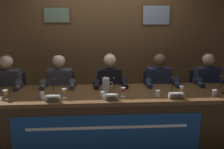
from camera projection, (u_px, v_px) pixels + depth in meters
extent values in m
plane|color=#70665B|center=(112.00, 143.00, 3.73)|extent=(12.00, 12.00, 0.00)
cube|color=brown|center=(107.00, 42.00, 4.79)|extent=(5.35, 0.12, 2.60)
cube|color=#4C3319|center=(57.00, 15.00, 4.56)|extent=(0.48, 0.02, 0.29)
cube|color=slate|center=(57.00, 15.00, 4.55)|extent=(0.44, 0.01, 0.25)
cube|color=#4C3319|center=(156.00, 15.00, 4.68)|extent=(0.52, 0.02, 0.37)
cube|color=#8C99AD|center=(156.00, 15.00, 4.66)|extent=(0.48, 0.01, 0.33)
cube|color=brown|center=(112.00, 94.00, 3.57)|extent=(4.15, 0.88, 0.05)
cube|color=#342112|center=(114.00, 133.00, 3.24)|extent=(4.09, 0.04, 0.71)
cube|color=#19478C|center=(108.00, 134.00, 3.22)|extent=(2.33, 0.01, 0.49)
cube|color=white|center=(108.00, 128.00, 3.19)|extent=(1.98, 0.00, 0.04)
cylinder|color=black|center=(14.00, 129.00, 4.15)|extent=(0.44, 0.44, 0.02)
cylinder|color=black|center=(12.00, 117.00, 4.10)|extent=(0.05, 0.05, 0.40)
cube|color=#232328|center=(11.00, 104.00, 4.06)|extent=(0.44, 0.44, 0.03)
cube|color=#232328|center=(14.00, 86.00, 4.20)|extent=(0.40, 0.05, 0.44)
cylinder|color=black|center=(12.00, 126.00, 3.77)|extent=(0.10, 0.10, 0.45)
cylinder|color=black|center=(0.00, 104.00, 3.84)|extent=(0.13, 0.34, 0.13)
cylinder|color=black|center=(14.00, 104.00, 3.85)|extent=(0.13, 0.34, 0.13)
cube|color=#38383D|center=(9.00, 86.00, 3.96)|extent=(0.36, 0.20, 0.48)
sphere|color=beige|center=(6.00, 61.00, 3.86)|extent=(0.19, 0.19, 0.19)
sphere|color=#593819|center=(7.00, 60.00, 3.87)|extent=(0.17, 0.17, 0.17)
cylinder|color=#38383D|center=(21.00, 86.00, 3.87)|extent=(0.09, 0.30, 0.25)
cylinder|color=#38383D|center=(18.00, 87.00, 3.71)|extent=(0.07, 0.24, 0.07)
cylinder|color=white|center=(6.00, 99.00, 3.26)|extent=(0.06, 0.06, 0.00)
cylinder|color=white|center=(6.00, 97.00, 3.25)|extent=(0.01, 0.01, 0.05)
cone|color=white|center=(6.00, 92.00, 3.24)|extent=(0.06, 0.06, 0.06)
cylinder|color=yellow|center=(6.00, 93.00, 3.24)|extent=(0.04, 0.04, 0.04)
cylinder|color=black|center=(62.00, 128.00, 4.20)|extent=(0.44, 0.44, 0.02)
cylinder|color=black|center=(62.00, 116.00, 4.15)|extent=(0.05, 0.05, 0.40)
cube|color=#232328|center=(61.00, 103.00, 4.11)|extent=(0.44, 0.44, 0.03)
cube|color=#232328|center=(62.00, 85.00, 4.25)|extent=(0.40, 0.05, 0.44)
cylinder|color=black|center=(52.00, 124.00, 3.81)|extent=(0.10, 0.10, 0.45)
cylinder|color=black|center=(66.00, 124.00, 3.82)|extent=(0.10, 0.10, 0.45)
cylinder|color=black|center=(53.00, 103.00, 3.89)|extent=(0.13, 0.34, 0.13)
cylinder|color=black|center=(66.00, 103.00, 3.90)|extent=(0.13, 0.34, 0.13)
cube|color=#38383D|center=(60.00, 85.00, 4.01)|extent=(0.36, 0.20, 0.48)
sphere|color=beige|center=(59.00, 61.00, 3.91)|extent=(0.19, 0.19, 0.19)
sphere|color=black|center=(59.00, 60.00, 3.92)|extent=(0.17, 0.17, 0.17)
cylinder|color=#38383D|center=(45.00, 85.00, 3.89)|extent=(0.09, 0.30, 0.25)
cylinder|color=#38383D|center=(73.00, 85.00, 3.92)|extent=(0.09, 0.30, 0.25)
cylinder|color=#38383D|center=(43.00, 87.00, 3.73)|extent=(0.07, 0.24, 0.07)
cylinder|color=#38383D|center=(72.00, 86.00, 3.76)|extent=(0.07, 0.24, 0.07)
cube|color=white|center=(52.00, 99.00, 3.16)|extent=(0.18, 0.03, 0.08)
cube|color=white|center=(53.00, 98.00, 3.19)|extent=(0.18, 0.03, 0.08)
cube|color=black|center=(52.00, 99.00, 3.16)|extent=(0.13, 0.01, 0.01)
cylinder|color=white|center=(64.00, 98.00, 3.31)|extent=(0.06, 0.06, 0.00)
cylinder|color=white|center=(64.00, 96.00, 3.31)|extent=(0.01, 0.01, 0.05)
cone|color=white|center=(64.00, 91.00, 3.29)|extent=(0.06, 0.06, 0.06)
cylinder|color=orange|center=(64.00, 92.00, 3.30)|extent=(0.04, 0.04, 0.04)
cylinder|color=silver|center=(42.00, 95.00, 3.29)|extent=(0.06, 0.06, 0.08)
cylinder|color=silver|center=(42.00, 97.00, 3.29)|extent=(0.05, 0.05, 0.05)
cylinder|color=black|center=(53.00, 96.00, 3.37)|extent=(0.06, 0.06, 0.02)
cylinder|color=black|center=(53.00, 87.00, 3.41)|extent=(0.01, 0.13, 0.18)
sphere|color=#2D2D2D|center=(53.00, 79.00, 3.45)|extent=(0.03, 0.03, 0.03)
cylinder|color=black|center=(110.00, 126.00, 4.25)|extent=(0.44, 0.44, 0.02)
cylinder|color=black|center=(110.00, 114.00, 4.20)|extent=(0.05, 0.05, 0.40)
cube|color=#232328|center=(110.00, 102.00, 4.16)|extent=(0.44, 0.44, 0.03)
cube|color=#232328|center=(109.00, 84.00, 4.30)|extent=(0.40, 0.05, 0.44)
cylinder|color=black|center=(104.00, 123.00, 3.86)|extent=(0.10, 0.10, 0.45)
cylinder|color=black|center=(118.00, 123.00, 3.87)|extent=(0.10, 0.10, 0.45)
cylinder|color=black|center=(104.00, 102.00, 3.94)|extent=(0.13, 0.34, 0.13)
cylinder|color=black|center=(117.00, 102.00, 3.95)|extent=(0.13, 0.34, 0.13)
cube|color=black|center=(110.00, 84.00, 4.06)|extent=(0.36, 0.20, 0.48)
sphere|color=beige|center=(110.00, 60.00, 3.95)|extent=(0.19, 0.19, 0.19)
sphere|color=gray|center=(110.00, 59.00, 3.97)|extent=(0.17, 0.17, 0.17)
cylinder|color=black|center=(96.00, 84.00, 3.94)|extent=(0.09, 0.30, 0.25)
cylinder|color=black|center=(124.00, 84.00, 3.97)|extent=(0.09, 0.30, 0.25)
cylinder|color=black|center=(96.00, 86.00, 3.78)|extent=(0.07, 0.24, 0.07)
cylinder|color=black|center=(125.00, 85.00, 3.81)|extent=(0.07, 0.24, 0.07)
cube|color=white|center=(111.00, 97.00, 3.21)|extent=(0.16, 0.03, 0.08)
cube|color=white|center=(111.00, 97.00, 3.24)|extent=(0.16, 0.03, 0.08)
cube|color=black|center=(111.00, 97.00, 3.21)|extent=(0.11, 0.01, 0.01)
cylinder|color=white|center=(123.00, 97.00, 3.37)|extent=(0.06, 0.06, 0.00)
cylinder|color=white|center=(123.00, 94.00, 3.36)|extent=(0.01, 0.01, 0.05)
cone|color=white|center=(123.00, 90.00, 3.35)|extent=(0.06, 0.06, 0.06)
cylinder|color=#B21E2D|center=(123.00, 90.00, 3.35)|extent=(0.04, 0.04, 0.04)
cylinder|color=silver|center=(102.00, 95.00, 3.31)|extent=(0.06, 0.06, 0.08)
cylinder|color=silver|center=(102.00, 96.00, 3.32)|extent=(0.05, 0.05, 0.05)
cylinder|color=black|center=(115.00, 95.00, 3.42)|extent=(0.06, 0.06, 0.02)
cylinder|color=black|center=(114.00, 86.00, 3.46)|extent=(0.01, 0.13, 0.18)
sphere|color=#2D2D2D|center=(114.00, 78.00, 3.50)|extent=(0.03, 0.03, 0.03)
cylinder|color=black|center=(156.00, 125.00, 4.30)|extent=(0.44, 0.44, 0.02)
cylinder|color=black|center=(157.00, 113.00, 4.25)|extent=(0.05, 0.05, 0.40)
cube|color=#232328|center=(157.00, 101.00, 4.20)|extent=(0.44, 0.44, 0.03)
cube|color=#232328|center=(155.00, 84.00, 4.35)|extent=(0.40, 0.05, 0.44)
cylinder|color=black|center=(156.00, 122.00, 3.90)|extent=(0.10, 0.10, 0.45)
cylinder|color=black|center=(169.00, 121.00, 3.92)|extent=(0.10, 0.10, 0.45)
cylinder|color=black|center=(154.00, 101.00, 3.99)|extent=(0.13, 0.34, 0.13)
cylinder|color=black|center=(167.00, 101.00, 4.00)|extent=(0.13, 0.34, 0.13)
cube|color=#1E2338|center=(158.00, 83.00, 4.11)|extent=(0.36, 0.20, 0.48)
sphere|color=brown|center=(160.00, 60.00, 4.00)|extent=(0.19, 0.19, 0.19)
sphere|color=#331E0F|center=(160.00, 59.00, 4.02)|extent=(0.17, 0.17, 0.17)
cylinder|color=#1E2338|center=(147.00, 84.00, 3.99)|extent=(0.09, 0.30, 0.25)
cylinder|color=#1E2338|center=(174.00, 83.00, 4.02)|extent=(0.09, 0.30, 0.25)
cylinder|color=#1E2338|center=(149.00, 85.00, 3.83)|extent=(0.07, 0.24, 0.07)
cylinder|color=#1E2338|center=(177.00, 84.00, 3.86)|extent=(0.07, 0.24, 0.07)
cube|color=white|center=(177.00, 96.00, 3.27)|extent=(0.19, 0.03, 0.08)
cube|color=white|center=(176.00, 95.00, 3.30)|extent=(0.19, 0.03, 0.08)
cube|color=black|center=(177.00, 96.00, 3.27)|extent=(0.13, 0.01, 0.01)
cylinder|color=white|center=(181.00, 95.00, 3.43)|extent=(0.06, 0.06, 0.00)
cylinder|color=white|center=(181.00, 93.00, 3.43)|extent=(0.01, 0.01, 0.05)
cone|color=white|center=(181.00, 89.00, 3.41)|extent=(0.06, 0.06, 0.06)
cylinder|color=yellow|center=(181.00, 89.00, 3.41)|extent=(0.04, 0.04, 0.04)
cylinder|color=silver|center=(158.00, 94.00, 3.36)|extent=(0.06, 0.06, 0.08)
cylinder|color=silver|center=(158.00, 95.00, 3.37)|extent=(0.05, 0.05, 0.05)
cylinder|color=black|center=(174.00, 94.00, 3.46)|extent=(0.06, 0.06, 0.02)
cylinder|color=black|center=(173.00, 85.00, 3.50)|extent=(0.01, 0.13, 0.18)
sphere|color=#2D2D2D|center=(172.00, 78.00, 3.54)|extent=(0.03, 0.03, 0.03)
cylinder|color=black|center=(202.00, 124.00, 4.35)|extent=(0.44, 0.44, 0.02)
cylinder|color=black|center=(203.00, 112.00, 4.30)|extent=(0.05, 0.05, 0.40)
cube|color=#232328|center=(204.00, 100.00, 4.25)|extent=(0.44, 0.44, 0.03)
cube|color=#232328|center=(200.00, 83.00, 4.40)|extent=(0.40, 0.05, 0.44)
cylinder|color=black|center=(206.00, 120.00, 3.95)|extent=(0.10, 0.10, 0.45)
cylinder|color=black|center=(218.00, 120.00, 3.97)|extent=(0.10, 0.10, 0.45)
cylinder|color=black|center=(203.00, 100.00, 4.04)|extent=(0.13, 0.34, 0.13)
cylinder|color=black|center=(216.00, 100.00, 4.05)|extent=(0.13, 0.34, 0.13)
cube|color=#1E2338|center=(206.00, 82.00, 4.16)|extent=(0.36, 0.20, 0.48)
sphere|color=tan|center=(208.00, 59.00, 4.05)|extent=(0.19, 0.19, 0.19)
sphere|color=#331E0F|center=(208.00, 58.00, 4.06)|extent=(0.17, 0.17, 0.17)
cylinder|color=#1E2338|center=(196.00, 83.00, 4.04)|extent=(0.09, 0.30, 0.25)
cylinder|color=#1E2338|center=(222.00, 82.00, 4.07)|extent=(0.09, 0.30, 0.25)
cylinder|color=#1E2338|center=(200.00, 84.00, 3.88)|extent=(0.07, 0.24, 0.07)
cylinder|color=silver|center=(214.00, 93.00, 3.39)|extent=(0.06, 0.06, 0.08)
cylinder|color=silver|center=(214.00, 94.00, 3.40)|extent=(0.05, 0.05, 0.05)
cylinder|color=black|center=(224.00, 93.00, 3.51)|extent=(0.06, 0.06, 0.02)
cylinder|color=black|center=(222.00, 84.00, 3.55)|extent=(0.01, 0.13, 0.18)
sphere|color=#2D2D2D|center=(221.00, 77.00, 3.59)|extent=(0.03, 0.03, 0.03)
cylinder|color=silver|center=(106.00, 85.00, 3.59)|extent=(0.10, 0.10, 0.18)
cylinder|color=silver|center=(106.00, 78.00, 3.57)|extent=(0.09, 0.08, 0.01)
sphere|color=silver|center=(106.00, 77.00, 3.56)|extent=(0.02, 0.02, 0.02)
torus|color=silver|center=(111.00, 84.00, 3.59)|extent=(0.07, 0.01, 0.07)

